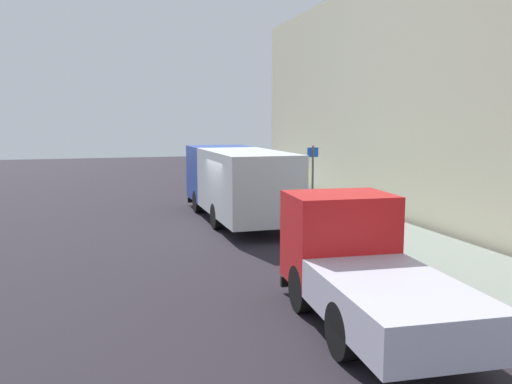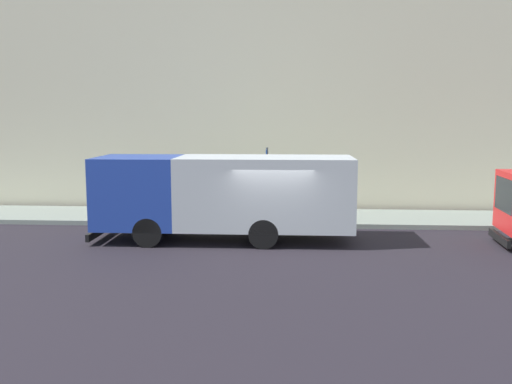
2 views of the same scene
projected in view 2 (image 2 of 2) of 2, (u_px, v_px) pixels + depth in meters
ground at (273, 246)px, 17.76m from camera, size 80.00×80.00×0.00m
sidewalk at (278, 217)px, 22.42m from camera, size 3.45×30.00×0.18m
building_facade at (280, 99)px, 23.98m from camera, size 0.50×30.00×9.78m
large_utility_truck at (224, 193)px, 18.44m from camera, size 2.57×8.57×2.81m
pedestrian_walking at (178, 194)px, 22.16m from camera, size 0.47×0.47×1.64m
traffic_cone_orange at (140, 210)px, 21.90m from camera, size 0.42×0.42×0.60m
street_sign_post at (267, 178)px, 20.97m from camera, size 0.44×0.08×2.80m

